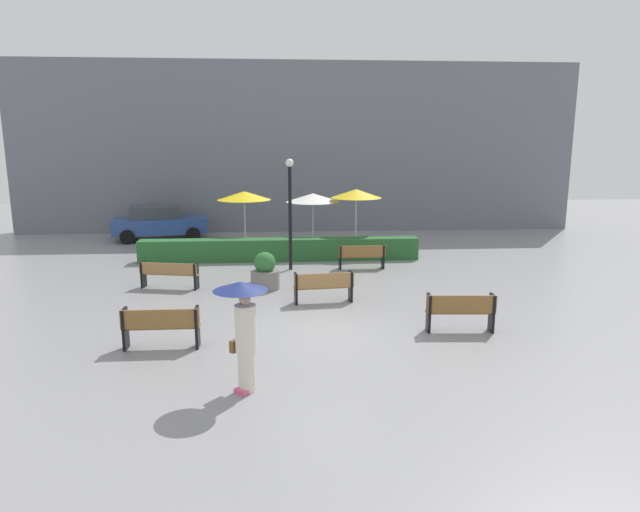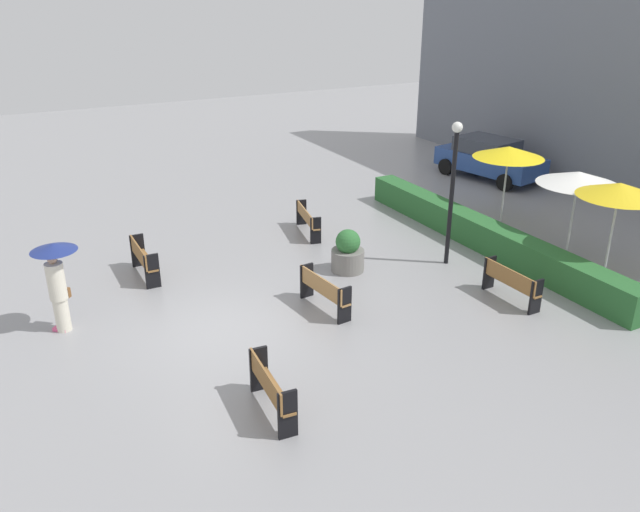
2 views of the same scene
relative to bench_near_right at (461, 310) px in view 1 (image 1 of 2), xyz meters
The scene contains 15 objects.
ground_plane 3.33m from the bench_near_right, behind, with size 60.00×60.00×0.00m, color gray.
bench_near_right is the anchor object (origin of this frame).
bench_mid_center 4.05m from the bench_near_right, 138.56° to the left, with size 1.71×0.52×0.87m.
bench_far_left 8.93m from the bench_near_right, 149.12° to the left, with size 1.85×0.69×0.82m.
bench_near_left 6.87m from the bench_near_right, behind, with size 1.67×0.37×0.91m.
bench_back_row 7.01m from the bench_near_right, 101.11° to the left, with size 1.67×0.38×0.86m.
pedestrian_with_umbrella 5.71m from the bench_near_right, 149.96° to the right, with size 0.98×0.98×2.03m.
planter_pot 6.39m from the bench_near_right, 137.59° to the left, with size 0.88×0.88×1.16m.
lamp_post 8.18m from the bench_near_right, 119.14° to the left, with size 0.28×0.28×3.89m.
patio_umbrella_yellow 12.14m from the bench_near_right, 118.24° to the left, with size 2.19×2.19×2.48m.
patio_umbrella_white 11.00m from the bench_near_right, 105.32° to the left, with size 2.23×2.23×2.38m.
patio_umbrella_yellow_far 10.19m from the bench_near_right, 96.63° to the left, with size 2.06×2.06×2.59m.
hedge_strip 9.57m from the bench_near_right, 116.38° to the left, with size 10.59×0.70×0.83m, color #28602D.
building_facade 16.89m from the bench_near_right, 101.47° to the left, with size 28.00×1.20×8.33m, color slate.
parked_car 16.83m from the bench_near_right, 125.76° to the left, with size 4.45×2.59×1.57m.
Camera 1 is at (-0.94, -12.49, 4.41)m, focal length 31.19 mm.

